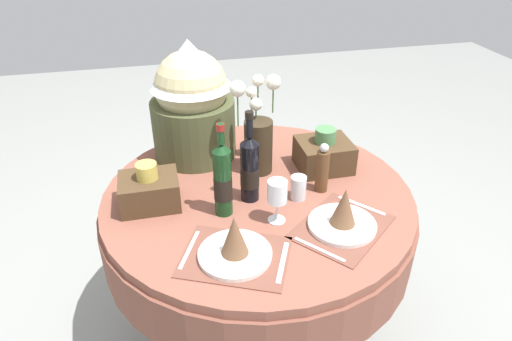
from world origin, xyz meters
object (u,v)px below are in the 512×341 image
object	(u,v)px
flower_vase	(258,135)
woven_basket_side_right	(324,153)
tumbler_near_left	(298,188)
pepper_mill	(322,169)
woven_basket_side_left	(149,190)
wine_bottle_centre	(223,180)
wine_glass_right	(277,193)
place_setting_left	(235,246)
gift_tub_back_left	(192,97)
dining_table	(258,221)
place_setting_right	(343,217)
wine_bottle_left	(250,168)

from	to	relation	value
flower_vase	woven_basket_side_right	bearing A→B (deg)	-10.56
tumbler_near_left	woven_basket_side_right	size ratio (longest dim) A/B	0.43
pepper_mill	woven_basket_side_left	size ratio (longest dim) A/B	0.96
tumbler_near_left	woven_basket_side_left	xyz separation A→B (m)	(-0.55, 0.09, 0.02)
wine_bottle_centre	woven_basket_side_left	distance (m)	0.29
wine_glass_right	tumbler_near_left	size ratio (longest dim) A/B	1.75
place_setting_left	gift_tub_back_left	xyz separation A→B (m)	(-0.04, 0.72, 0.22)
dining_table	pepper_mill	world-z (taller)	pepper_mill
flower_vase	woven_basket_side_right	size ratio (longest dim) A/B	1.88
place_setting_right	wine_bottle_centre	size ratio (longest dim) A/B	1.19
wine_bottle_left	woven_basket_side_right	world-z (taller)	wine_bottle_left
wine_bottle_left	wine_glass_right	size ratio (longest dim) A/B	2.18
place_setting_left	wine_glass_right	distance (m)	0.25
place_setting_right	flower_vase	size ratio (longest dim) A/B	1.04
place_setting_left	place_setting_right	xyz separation A→B (m)	(0.40, 0.07, 0.00)
wine_bottle_centre	woven_basket_side_left	world-z (taller)	wine_bottle_centre
dining_table	woven_basket_side_left	world-z (taller)	woven_basket_side_left
pepper_mill	woven_basket_side_right	bearing A→B (deg)	66.97
tumbler_near_left	wine_glass_right	bearing A→B (deg)	-135.05
flower_vase	woven_basket_side_right	distance (m)	0.30
wine_bottle_left	woven_basket_side_right	size ratio (longest dim) A/B	1.65
tumbler_near_left	flower_vase	bearing A→B (deg)	112.15
wine_bottle_centre	wine_glass_right	world-z (taller)	wine_bottle_centre
wine_bottle_left	wine_glass_right	distance (m)	0.17
tumbler_near_left	woven_basket_side_left	bearing A→B (deg)	171.00
place_setting_right	gift_tub_back_left	distance (m)	0.82
pepper_mill	gift_tub_back_left	distance (m)	0.63
gift_tub_back_left	woven_basket_side_left	bearing A→B (deg)	-120.80
dining_table	wine_bottle_centre	bearing A→B (deg)	-145.83
dining_table	woven_basket_side_right	size ratio (longest dim) A/B	5.65
dining_table	place_setting_left	size ratio (longest dim) A/B	2.97
woven_basket_side_right	woven_basket_side_left	bearing A→B (deg)	-171.59
place_setting_left	tumbler_near_left	xyz separation A→B (m)	(0.30, 0.27, 0.00)
wine_bottle_left	wine_glass_right	world-z (taller)	wine_bottle_left
woven_basket_side_right	dining_table	bearing A→B (deg)	-159.55
wine_glass_right	woven_basket_side_left	world-z (taller)	woven_basket_side_left
place_setting_left	wine_glass_right	xyz separation A→B (m)	(0.18, 0.16, 0.07)
gift_tub_back_left	wine_glass_right	bearing A→B (deg)	-68.35
place_setting_right	tumbler_near_left	size ratio (longest dim) A/B	4.50
place_setting_right	gift_tub_back_left	world-z (taller)	gift_tub_back_left
flower_vase	wine_bottle_centre	size ratio (longest dim) A/B	1.15
wine_bottle_left	woven_basket_side_right	bearing A→B (deg)	23.40
wine_bottle_left	tumbler_near_left	distance (m)	0.20
wine_bottle_left	wine_glass_right	xyz separation A→B (m)	(0.06, -0.16, -0.02)
gift_tub_back_left	woven_basket_side_left	world-z (taller)	gift_tub_back_left
tumbler_near_left	woven_basket_side_left	size ratio (longest dim) A/B	0.44
pepper_mill	wine_glass_right	bearing A→B (deg)	-145.96
place_setting_right	woven_basket_side_right	world-z (taller)	woven_basket_side_right
place_setting_right	gift_tub_back_left	size ratio (longest dim) A/B	0.83
woven_basket_side_left	woven_basket_side_right	bearing A→B (deg)	8.41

